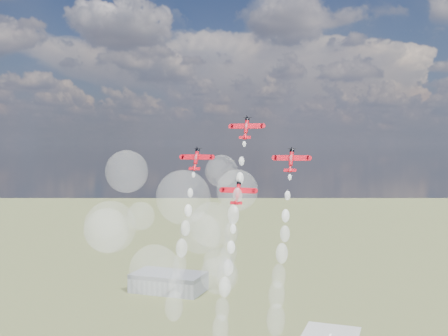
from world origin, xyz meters
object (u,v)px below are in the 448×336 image
plane_lead (246,128)px  plane_left (196,159)px  plane_slot (238,192)px  hangar (169,282)px  plane_right (291,160)px

plane_lead → plane_left: plane_lead is taller
plane_lead → plane_slot: bearing=-90.0°
hangar → plane_slot: (109.88, -181.21, 83.16)m
hangar → plane_lead: plane_lead is taller
plane_lead → plane_left: 18.85m
plane_right → plane_slot: (-15.44, -4.32, -9.90)m
plane_lead → plane_left: (-15.44, -4.32, -9.90)m
hangar → plane_right: bearing=-54.7°
plane_lead → plane_slot: size_ratio=1.00×
plane_slot → hangar: bearing=121.2°
plane_right → plane_lead: bearing=164.4°
plane_right → plane_slot: 18.85m
plane_left → plane_slot: 18.85m
hangar → plane_left: (94.44, -176.88, 93.07)m
plane_right → plane_slot: bearing=-164.4°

